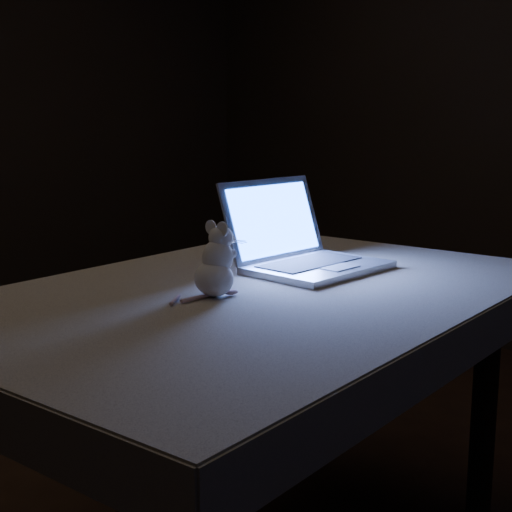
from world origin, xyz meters
TOP-DOWN VIEW (x-y plane):
  - floor at (0.00, 0.00)m, footprint 5.00×5.00m
  - table at (0.11, -0.55)m, footprint 1.56×1.19m
  - tablecloth at (0.02, -0.54)m, footprint 1.70×1.34m
  - laptop at (0.37, -0.49)m, footprint 0.40×0.36m
  - plush_mouse at (-0.01, -0.55)m, footprint 0.13×0.13m

SIDE VIEW (x-z plane):
  - floor at x=0.00m, z-range 0.00..0.00m
  - table at x=0.11m, z-range 0.00..0.75m
  - tablecloth at x=0.02m, z-range 0.65..0.75m
  - plush_mouse at x=-0.01m, z-range 0.75..0.92m
  - laptop at x=0.37m, z-range 0.75..1.00m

